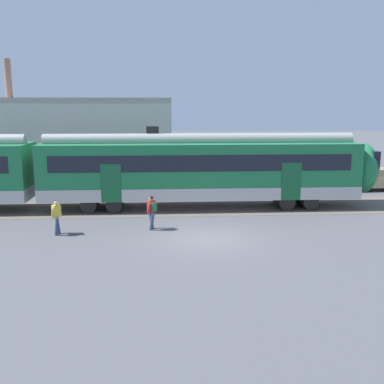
{
  "coord_description": "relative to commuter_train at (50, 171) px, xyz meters",
  "views": [
    {
      "loc": [
        -1.89,
        -19.41,
        5.98
      ],
      "look_at": [
        -0.51,
        2.79,
        1.6
      ],
      "focal_mm": 42.0,
      "sensor_mm": 36.0,
      "label": 1
    }
  ],
  "objects": [
    {
      "name": "pedestrian_yellow",
      "position": [
        1.45,
        -5.13,
        -1.26
      ],
      "size": [
        0.51,
        0.7,
        1.67
      ],
      "color": "navy",
      "rests_on": "ground"
    },
    {
      "name": "commuter_train",
      "position": [
        0.0,
        0.0,
        0.0
      ],
      "size": [
        38.05,
        3.07,
        4.73
      ],
      "color": "#B7B7B2",
      "rests_on": "ground"
    },
    {
      "name": "pedestrian_red",
      "position": [
        5.83,
        -4.55,
        -1.26
      ],
      "size": [
        0.5,
        0.69,
        1.67
      ],
      "color": "navy",
      "rests_on": "ground"
    },
    {
      "name": "ground_plane",
      "position": [
        8.35,
        -6.19,
        -2.25
      ],
      "size": [
        160.0,
        160.0,
        0.0
      ],
      "primitive_type": "plane",
      "color": "#515156"
    },
    {
      "name": "track_bed",
      "position": [
        -2.48,
        0.0,
        -2.25
      ],
      "size": [
        80.0,
        4.4,
        0.01
      ],
      "primitive_type": "cube",
      "color": "#605951",
      "rests_on": "ground"
    },
    {
      "name": "background_building",
      "position": [
        -0.43,
        8.96,
        0.95
      ],
      "size": [
        14.86,
        5.0,
        9.2
      ],
      "color": "beige",
      "rests_on": "ground"
    },
    {
      "name": "parked_car_tan",
      "position": [
        21.32,
        4.58,
        -1.47
      ],
      "size": [
        4.02,
        1.79,
        1.54
      ],
      "color": "tan",
      "rests_on": "ground"
    }
  ]
}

